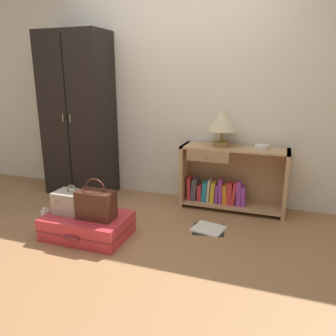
% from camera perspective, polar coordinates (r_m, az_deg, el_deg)
% --- Properties ---
extents(ground_plane, '(9.00, 9.00, 0.00)m').
position_cam_1_polar(ground_plane, '(2.90, -7.81, -14.17)').
color(ground_plane, '#9E7047').
extents(back_wall, '(6.40, 0.10, 2.60)m').
position_cam_1_polar(back_wall, '(3.91, 1.71, 13.69)').
color(back_wall, silver).
rests_on(back_wall, ground_plane).
extents(wardrobe, '(0.81, 0.47, 1.93)m').
position_cam_1_polar(wardrobe, '(4.18, -15.24, 8.70)').
color(wardrobe, black).
rests_on(wardrobe, ground_plane).
extents(bookshelf, '(1.13, 0.35, 0.70)m').
position_cam_1_polar(bookshelf, '(3.69, 10.42, -2.04)').
color(bookshelf, tan).
rests_on(bookshelf, ground_plane).
extents(table_lamp, '(0.33, 0.33, 0.40)m').
position_cam_1_polar(table_lamp, '(3.57, 9.36, 8.03)').
color(table_lamp, olive).
rests_on(table_lamp, bookshelf).
extents(bowl, '(0.15, 0.15, 0.04)m').
position_cam_1_polar(bowl, '(3.56, 15.89, 3.51)').
color(bowl, silver).
rests_on(bowl, bookshelf).
extents(suitcase_large, '(0.76, 0.52, 0.21)m').
position_cam_1_polar(suitcase_large, '(3.17, -13.72, -9.65)').
color(suitcase_large, '#D1333D').
rests_on(suitcase_large, ground_plane).
extents(train_case, '(0.34, 0.22, 0.27)m').
position_cam_1_polar(train_case, '(3.18, -16.13, -5.72)').
color(train_case, '#A89E8E').
rests_on(train_case, suitcase_large).
extents(handbag, '(0.33, 0.18, 0.37)m').
position_cam_1_polar(handbag, '(3.00, -12.34, -6.15)').
color(handbag, '#472319').
rests_on(handbag, suitcase_large).
extents(bottle, '(0.07, 0.07, 0.20)m').
position_cam_1_polar(bottle, '(3.46, -20.41, -8.19)').
color(bottle, white).
rests_on(bottle, ground_plane).
extents(open_book_on_floor, '(0.34, 0.32, 0.02)m').
position_cam_1_polar(open_book_on_floor, '(3.26, 7.02, -10.41)').
color(open_book_on_floor, white).
rests_on(open_book_on_floor, ground_plane).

